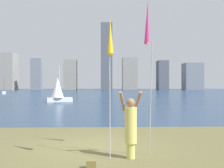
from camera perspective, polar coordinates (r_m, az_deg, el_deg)
name	(u,v)px	position (r m, az deg, el deg)	size (l,w,h in m)	color
ground	(102,94)	(59.61, -2.20, -2.12)	(120.00, 138.00, 0.12)	brown
person	(131,125)	(7.36, 4.02, -8.83)	(0.67, 0.49, 1.83)	#D8CC66
kite_flag_left	(110,41)	(7.03, -0.38, 9.16)	(0.16, 0.73, 3.73)	#B2B2B7
kite_flag_right	(147,26)	(8.15, 7.61, 12.17)	(0.16, 1.00, 4.51)	#B2B2B7
bag	(91,165)	(6.64, -4.47, -16.83)	(0.23, 0.18, 0.21)	olive
sailboat_1	(4,93)	(61.76, -22.13, -1.71)	(1.34, 2.48, 3.44)	white
sailboat_2	(58,90)	(31.50, -11.55, -1.29)	(3.08, 2.00, 4.13)	silver
skyline_tower_0	(9,72)	(110.25, -21.24, 2.48)	(5.18, 7.30, 14.03)	gray
skyline_tower_1	(37,74)	(102.91, -15.85, 2.01)	(3.88, 3.28, 11.69)	gray
skyline_tower_2	(70,75)	(104.06, -8.89, 1.94)	(4.70, 5.78, 11.54)	gray
skyline_tower_3	(106,57)	(100.23, -1.19, 5.80)	(4.23, 6.60, 24.71)	#565B66
skyline_tower_4	(130,74)	(105.27, 3.80, 2.21)	(5.73, 4.81, 12.60)	gray
skyline_tower_5	(162,75)	(103.97, 10.75, 1.84)	(3.85, 5.80, 11.15)	#565B66
skyline_tower_6	(193,77)	(107.61, 16.88, 1.55)	(6.88, 6.18, 10.29)	gray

